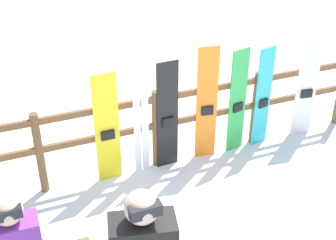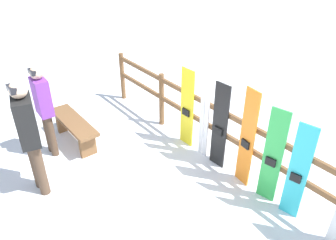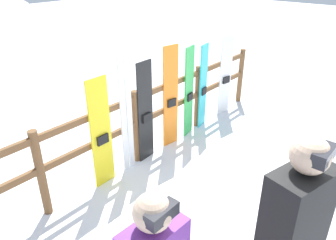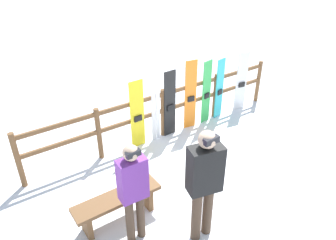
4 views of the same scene
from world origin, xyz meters
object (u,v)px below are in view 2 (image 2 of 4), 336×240
(snowboard_orange, at_px, (247,139))
(snowboard_black_stripe, at_px, (220,127))
(ski_pair_white, at_px, (205,113))
(snowboard_cyan, at_px, (298,173))
(person_black, at_px, (29,131))
(snowboard_green, at_px, (273,157))
(snowboard_yellow, at_px, (187,108))
(bench, at_px, (74,126))
(person_purple, at_px, (43,105))

(snowboard_orange, bearing_deg, snowboard_black_stripe, -179.99)
(ski_pair_white, distance_m, snowboard_cyan, 1.75)
(person_black, distance_m, snowboard_cyan, 3.64)
(snowboard_orange, height_order, snowboard_cyan, snowboard_orange)
(snowboard_green, bearing_deg, snowboard_black_stripe, -180.00)
(snowboard_green, bearing_deg, snowboard_orange, 179.99)
(person_black, bearing_deg, snowboard_yellow, 80.74)
(person_black, xyz_separation_m, snowboard_orange, (1.74, 2.52, -0.25))
(ski_pair_white, bearing_deg, snowboard_green, -0.14)
(bench, distance_m, person_black, 1.45)
(ski_pair_white, height_order, snowboard_black_stripe, ski_pair_white)
(snowboard_black_stripe, height_order, snowboard_green, snowboard_green)
(snowboard_orange, relative_size, snowboard_cyan, 1.10)
(ski_pair_white, distance_m, snowboard_black_stripe, 0.36)
(person_purple, height_order, snowboard_black_stripe, person_purple)
(snowboard_black_stripe, xyz_separation_m, snowboard_green, (1.00, 0.00, 0.00))
(bench, xyz_separation_m, snowboard_green, (3.06, 1.58, 0.39))
(snowboard_yellow, relative_size, snowboard_orange, 0.92)
(person_purple, distance_m, snowboard_orange, 3.28)
(snowboard_yellow, distance_m, snowboard_cyan, 2.18)
(snowboard_orange, relative_size, snowboard_green, 1.07)
(ski_pair_white, xyz_separation_m, snowboard_cyan, (1.75, -0.00, -0.10))
(person_black, bearing_deg, person_purple, 149.24)
(snowboard_black_stripe, bearing_deg, person_purple, -134.53)
(snowboard_yellow, height_order, ski_pair_white, ski_pair_white)
(snowboard_orange, xyz_separation_m, snowboard_green, (0.46, -0.00, -0.05))
(snowboard_orange, height_order, snowboard_green, snowboard_orange)
(snowboard_green, bearing_deg, snowboard_cyan, -0.01)
(snowboard_yellow, xyz_separation_m, ski_pair_white, (0.43, 0.00, 0.09))
(person_purple, relative_size, snowboard_yellow, 1.11)
(snowboard_orange, bearing_deg, snowboard_cyan, -0.01)
(person_purple, distance_m, snowboard_green, 3.65)
(ski_pair_white, bearing_deg, person_black, -108.49)
(snowboard_black_stripe, bearing_deg, snowboard_cyan, -0.00)
(snowboard_black_stripe, height_order, snowboard_cyan, snowboard_black_stripe)
(snowboard_green, height_order, snowboard_cyan, snowboard_green)
(person_black, relative_size, snowboard_yellow, 1.23)
(ski_pair_white, height_order, snowboard_cyan, ski_pair_white)
(bench, relative_size, snowboard_black_stripe, 0.92)
(snowboard_orange, bearing_deg, snowboard_yellow, -180.00)
(person_black, relative_size, snowboard_orange, 1.13)
(snowboard_green, relative_size, snowboard_cyan, 1.03)
(person_purple, relative_size, snowboard_green, 1.09)
(snowboard_black_stripe, relative_size, snowboard_green, 1.00)
(person_black, xyz_separation_m, person_purple, (-0.81, 0.48, -0.08))
(snowboard_cyan, bearing_deg, snowboard_green, 179.99)
(snowboard_green, bearing_deg, person_black, -131.09)
(snowboard_yellow, relative_size, snowboard_green, 0.98)
(ski_pair_white, relative_size, snowboard_black_stripe, 1.11)
(person_black, relative_size, snowboard_black_stripe, 1.21)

